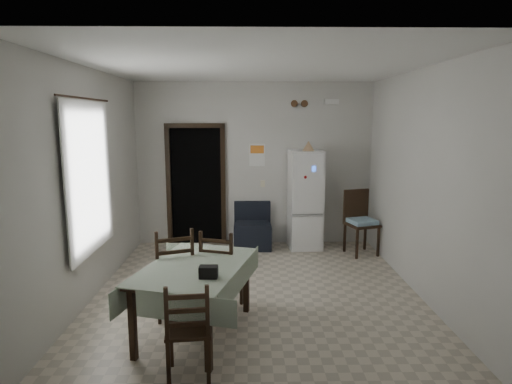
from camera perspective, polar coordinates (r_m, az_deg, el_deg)
The scene contains 25 objects.
ground at distance 5.85m, azimuth 0.09°, elevation -13.02°, with size 4.50×4.50×0.00m, color #BCB099.
ceiling at distance 5.42m, azimuth 0.09°, elevation 16.50°, with size 4.20×4.50×0.02m, color white, non-canonical shape.
wall_back at distance 7.68m, azimuth -0.22°, elevation 3.71°, with size 4.20×0.02×2.90m, color beige, non-canonical shape.
wall_front at distance 3.24m, azimuth 0.83°, elevation -4.83°, with size 4.20×0.02×2.90m, color beige, non-canonical shape.
wall_left at distance 5.80m, azimuth -21.12°, elevation 1.04°, with size 0.02×4.50×2.90m, color beige, non-canonical shape.
wall_right at distance 5.88m, azimuth 21.03°, elevation 1.15°, with size 0.02×4.50×2.90m, color beige, non-canonical shape.
doorway at distance 7.99m, azimuth -7.79°, elevation 1.03°, with size 1.06×0.52×2.22m.
window_recess at distance 5.62m, azimuth -22.35°, elevation 1.73°, with size 0.10×1.20×1.60m, color silver.
curtain at distance 5.58m, azimuth -21.30°, elevation 1.74°, with size 0.02×1.45×1.85m, color white.
curtain_rod at distance 5.54m, azimuth -21.83°, elevation 11.52°, with size 0.02×0.02×1.60m, color black.
calendar at distance 7.65m, azimuth 0.15°, elevation 4.96°, with size 0.28×0.02×0.40m, color white.
calendar_image at distance 7.64m, azimuth 0.15°, elevation 5.71°, with size 0.24×0.01×0.14m, color orange.
light_switch at distance 7.72m, azimuth 0.89°, elevation 1.11°, with size 0.08×0.02×0.12m, color beige.
vent_left at distance 7.67m, azimuth 5.12°, elevation 11.66°, with size 0.12×0.12×0.03m, color brown.
vent_right at distance 7.69m, azimuth 6.48°, elevation 11.64°, with size 0.12×0.12×0.03m, color brown.
emergency_light at distance 7.74m, azimuth 10.04°, elevation 11.76°, with size 0.25×0.07×0.09m, color white.
fridge at distance 7.52m, azimuth 6.58°, elevation -1.04°, with size 0.56×0.56×1.72m, color white, non-canonical shape.
tan_cone at distance 7.32m, azimuth 7.01°, elevation 6.12°, with size 0.20×0.20×0.17m, color tan.
navy_seat at distance 7.55m, azimuth -0.48°, elevation -4.54°, with size 0.65×0.63×0.79m, color black, non-canonical shape.
corner_chair at distance 7.38m, azimuth 13.94°, elevation -4.03°, with size 0.47×0.47×1.08m, color black, non-canonical shape.
dining_table at distance 4.70m, azimuth -8.04°, elevation -14.00°, with size 0.96×1.45×0.76m, color #99AA91, non-canonical shape.
black_bag at distance 4.20m, azimuth -6.36°, elevation -10.54°, with size 0.18×0.11×0.12m, color black.
dining_chair_far_left at distance 5.12m, azimuth -11.06°, elevation -10.23°, with size 0.45×0.45×1.06m, color black, non-canonical shape.
dining_chair_far_right at distance 5.17m, azimuth -4.58°, elevation -10.21°, with size 0.43×0.43×1.00m, color black, non-canonical shape.
dining_chair_near_head at distance 3.97m, azimuth -9.00°, elevation -17.48°, with size 0.39×0.39×0.91m, color black, non-canonical shape.
Camera 1 is at (-0.10, -5.39, 2.27)m, focal length 30.00 mm.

